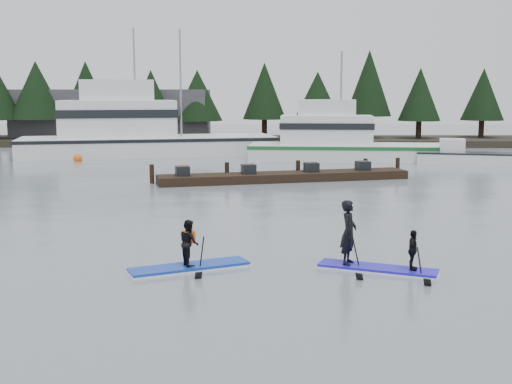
{
  "coord_description": "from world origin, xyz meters",
  "views": [
    {
      "loc": [
        0.26,
        -17.07,
        4.66
      ],
      "look_at": [
        0.0,
        6.0,
        1.1
      ],
      "focal_mm": 45.0,
      "sensor_mm": 36.0,
      "label": 1
    }
  ],
  "objects_px": {
    "paddleboard_duo": "(369,246)",
    "fishing_boat_medium": "(344,151)",
    "fishing_boat_large": "(141,144)",
    "floating_dock": "(285,177)",
    "paddleboard_solo": "(189,254)"
  },
  "relations": [
    {
      "from": "fishing_boat_medium",
      "to": "paddleboard_solo",
      "type": "height_order",
      "value": "fishing_boat_medium"
    },
    {
      "from": "fishing_boat_medium",
      "to": "floating_dock",
      "type": "relative_size",
      "value": 1.05
    },
    {
      "from": "floating_dock",
      "to": "paddleboard_duo",
      "type": "distance_m",
      "value": 17.57
    },
    {
      "from": "fishing_boat_large",
      "to": "floating_dock",
      "type": "distance_m",
      "value": 17.81
    },
    {
      "from": "fishing_boat_large",
      "to": "paddleboard_duo",
      "type": "xyz_separation_m",
      "value": [
        12.08,
        -31.92,
        -0.17
      ]
    },
    {
      "from": "fishing_boat_large",
      "to": "fishing_boat_medium",
      "type": "bearing_deg",
      "value": -25.41
    },
    {
      "from": "paddleboard_duo",
      "to": "fishing_boat_medium",
      "type": "bearing_deg",
      "value": 105.12
    },
    {
      "from": "fishing_boat_medium",
      "to": "paddleboard_duo",
      "type": "bearing_deg",
      "value": -91.6
    },
    {
      "from": "paddleboard_duo",
      "to": "fishing_boat_large",
      "type": "bearing_deg",
      "value": 131.63
    },
    {
      "from": "fishing_boat_large",
      "to": "floating_dock",
      "type": "xyz_separation_m",
      "value": [
        10.43,
        -14.43,
        -0.59
      ]
    },
    {
      "from": "fishing_boat_large",
      "to": "floating_dock",
      "type": "relative_size",
      "value": 1.45
    },
    {
      "from": "fishing_boat_large",
      "to": "paddleboard_solo",
      "type": "xyz_separation_m",
      "value": [
        7.3,
        -31.94,
        -0.38
      ]
    },
    {
      "from": "paddleboard_solo",
      "to": "paddleboard_duo",
      "type": "bearing_deg",
      "value": -24.55
    },
    {
      "from": "fishing_boat_large",
      "to": "fishing_boat_medium",
      "type": "height_order",
      "value": "fishing_boat_large"
    },
    {
      "from": "fishing_boat_medium",
      "to": "floating_dock",
      "type": "bearing_deg",
      "value": -108.13
    }
  ]
}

